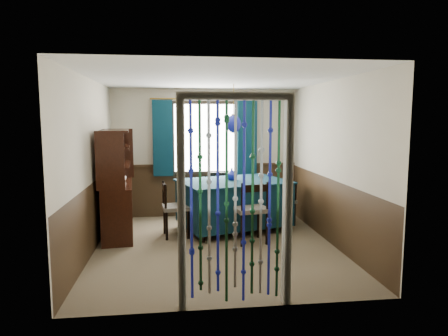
{
  "coord_description": "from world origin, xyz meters",
  "views": [
    {
      "loc": [
        -0.6,
        -5.82,
        1.92
      ],
      "look_at": [
        0.2,
        0.59,
        1.12
      ],
      "focal_mm": 32.0,
      "sensor_mm": 36.0,
      "label": 1
    }
  ],
  "objects": [
    {
      "name": "wainscot_front",
      "position": [
        0.0,
        -1.99,
        0.5
      ],
      "size": [
        3.6,
        0.0,
        3.6
      ],
      "primitive_type": "plane",
      "rotation": [
        -1.57,
        0.0,
        0.0
      ],
      "color": "#372514",
      "rests_on": "ground"
    },
    {
      "name": "vase_sideboard",
      "position": [
        -1.49,
        1.0,
        0.96
      ],
      "size": [
        0.17,
        0.17,
        0.17
      ],
      "primitive_type": "imported",
      "rotation": [
        0.0,
        0.0,
        0.02
      ],
      "color": "beige",
      "rests_on": "sideboard"
    },
    {
      "name": "wall_front",
      "position": [
        0.0,
        -2.0,
        1.25
      ],
      "size": [
        3.6,
        0.0,
        3.6
      ],
      "primitive_type": "plane",
      "rotation": [
        -1.57,
        0.0,
        0.0
      ],
      "color": "#C0B69D",
      "rests_on": "ground"
    },
    {
      "name": "wall_left",
      "position": [
        -1.8,
        0.0,
        1.25
      ],
      "size": [
        0.0,
        4.0,
        4.0
      ],
      "primitive_type": "plane",
      "rotation": [
        1.57,
        0.0,
        1.57
      ],
      "color": "#C0B69D",
      "rests_on": "ground"
    },
    {
      "name": "pendant_lamp",
      "position": [
        0.4,
        0.89,
        1.84
      ],
      "size": [
        0.25,
        0.25,
        0.82
      ],
      "color": "olive",
      "rests_on": "ceiling"
    },
    {
      "name": "ceiling",
      "position": [
        0.0,
        0.0,
        2.5
      ],
      "size": [
        4.0,
        4.0,
        0.0
      ],
      "primitive_type": "plane",
      "rotation": [
        3.14,
        0.0,
        0.0
      ],
      "color": "silver",
      "rests_on": "ground"
    },
    {
      "name": "wainscot_back",
      "position": [
        0.0,
        1.99,
        0.5
      ],
      "size": [
        3.6,
        0.0,
        3.6
      ],
      "primitive_type": "plane",
      "rotation": [
        1.57,
        0.0,
        0.0
      ],
      "color": "#372514",
      "rests_on": "ground"
    },
    {
      "name": "vase_table",
      "position": [
        0.38,
        0.97,
        0.96
      ],
      "size": [
        0.23,
        0.23,
        0.19
      ],
      "primitive_type": "imported",
      "rotation": [
        0.0,
        0.0,
        0.3
      ],
      "color": "navy",
      "rests_on": "dining_table"
    },
    {
      "name": "sideboard",
      "position": [
        -1.55,
        0.77,
        0.61
      ],
      "size": [
        0.6,
        1.38,
        1.75
      ],
      "rotation": [
        0.0,
        0.0,
        0.1
      ],
      "color": "black",
      "rests_on": "floor"
    },
    {
      "name": "chair_near",
      "position": [
        0.57,
        0.13,
        0.52
      ],
      "size": [
        0.55,
        0.53,
        0.98
      ],
      "rotation": [
        0.0,
        0.0,
        0.15
      ],
      "color": "black",
      "rests_on": "floor"
    },
    {
      "name": "wainscot_right",
      "position": [
        1.79,
        0.0,
        0.5
      ],
      "size": [
        0.0,
        4.0,
        4.0
      ],
      "primitive_type": "plane",
      "rotation": [
        1.57,
        0.0,
        -1.57
      ],
      "color": "#372514",
      "rests_on": "ground"
    },
    {
      "name": "wall_back",
      "position": [
        0.0,
        2.0,
        1.25
      ],
      "size": [
        3.6,
        0.0,
        3.6
      ],
      "primitive_type": "plane",
      "rotation": [
        1.57,
        0.0,
        0.0
      ],
      "color": "#C0B69D",
      "rests_on": "ground"
    },
    {
      "name": "chair_right",
      "position": [
        1.41,
        1.15,
        0.44
      ],
      "size": [
        0.39,
        0.41,
        0.82
      ],
      "rotation": [
        0.0,
        0.0,
        1.56
      ],
      "color": "black",
      "rests_on": "floor"
    },
    {
      "name": "wainscot_left",
      "position": [
        -1.79,
        0.0,
        0.5
      ],
      "size": [
        0.0,
        4.0,
        4.0
      ],
      "primitive_type": "plane",
      "rotation": [
        1.57,
        0.0,
        1.57
      ],
      "color": "#372514",
      "rests_on": "ground"
    },
    {
      "name": "bowl_shelf",
      "position": [
        -1.49,
        0.53,
        1.22
      ],
      "size": [
        0.24,
        0.24,
        0.06
      ],
      "primitive_type": "imported",
      "rotation": [
        0.0,
        0.0,
        -0.01
      ],
      "color": "beige",
      "rests_on": "sideboard"
    },
    {
      "name": "floor",
      "position": [
        0.0,
        0.0,
        0.0
      ],
      "size": [
        4.0,
        4.0,
        0.0
      ],
      "primitive_type": "plane",
      "color": "brown",
      "rests_on": "ground"
    },
    {
      "name": "window",
      "position": [
        0.0,
        1.95,
        1.55
      ],
      "size": [
        1.32,
        0.12,
        1.42
      ],
      "primitive_type": "cube",
      "color": "black",
      "rests_on": "wall_back"
    },
    {
      "name": "chair_left",
      "position": [
        -0.62,
        0.61,
        0.48
      ],
      "size": [
        0.47,
        0.49,
        0.9
      ],
      "rotation": [
        0.0,
        0.0,
        -1.46
      ],
      "color": "black",
      "rests_on": "floor"
    },
    {
      "name": "dining_table",
      "position": [
        0.4,
        0.89,
        0.49
      ],
      "size": [
        2.07,
        1.69,
        0.87
      ],
      "rotation": [
        0.0,
        0.0,
        0.29
      ],
      "color": "#0A2633",
      "rests_on": "floor"
    },
    {
      "name": "wall_right",
      "position": [
        1.8,
        0.0,
        1.25
      ],
      "size": [
        0.0,
        4.0,
        4.0
      ],
      "primitive_type": "plane",
      "rotation": [
        1.57,
        0.0,
        -1.57
      ],
      "color": "#C0B69D",
      "rests_on": "ground"
    },
    {
      "name": "chair_far",
      "position": [
        0.22,
        1.57,
        0.49
      ],
      "size": [
        0.47,
        0.44,
        0.93
      ],
      "rotation": [
        0.0,
        0.0,
        3.13
      ],
      "color": "black",
      "rests_on": "floor"
    },
    {
      "name": "doorway",
      "position": [
        0.0,
        -1.94,
        1.05
      ],
      "size": [
        1.16,
        0.12,
        2.18
      ],
      "primitive_type": null,
      "color": "silver",
      "rests_on": "ground"
    }
  ]
}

